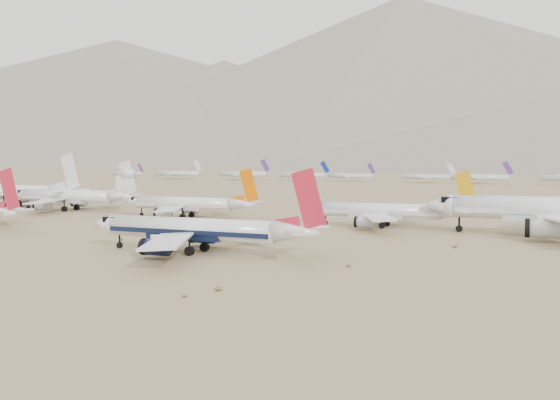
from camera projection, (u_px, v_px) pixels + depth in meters
name	position (u px, v px, depth m)	size (l,w,h in m)	color
ground	(213.00, 259.00, 110.55)	(7000.00, 7000.00, 0.00)	#7C6648
main_airliner	(200.00, 230.00, 116.60)	(46.13, 45.05, 16.28)	white
row2_gold_tail	(387.00, 211.00, 159.52)	(41.65, 40.73, 14.83)	white
row2_orange_tail	(189.00, 204.00, 182.92)	(41.85, 40.94, 14.93)	white
row2_white_trijet	(73.00, 196.00, 207.59)	(47.90, 46.82, 16.98)	white
row2_white_twin	(13.00, 192.00, 219.77)	(54.38, 53.21, 19.43)	white
distant_storage_row	(433.00, 176.00, 426.02)	(507.64, 55.18, 14.81)	silver
mountain_range	(543.00, 89.00, 1593.50)	(7354.00, 3024.00, 470.00)	slate
desert_scrub	(80.00, 282.00, 89.26)	(261.14, 121.67, 0.64)	brown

